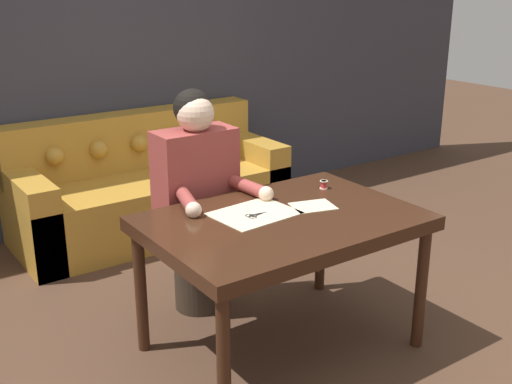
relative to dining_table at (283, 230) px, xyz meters
The scene contains 9 objects.
ground_plane 0.66m from the dining_table, 163.10° to the right, with size 16.00×16.00×0.00m, color #4C3323.
wall_back 2.36m from the dining_table, 91.76° to the left, with size 8.00×0.06×2.60m.
dining_table is the anchor object (origin of this frame).
couch 1.91m from the dining_table, 84.94° to the left, with size 1.99×0.81×0.86m.
person 0.63m from the dining_table, 101.78° to the left, with size 0.51×0.57×1.27m.
pattern_paper_main 0.16m from the dining_table, 130.45° to the left, with size 0.42×0.34×0.00m.
pattern_paper_offcut 0.22m from the dining_table, ahead, with size 0.25×0.22×0.00m.
scissors 0.14m from the dining_table, 137.25° to the left, with size 0.20×0.07×0.01m.
thread_spool 0.50m from the dining_table, 25.61° to the left, with size 0.04×0.04×0.05m.
Camera 1 is at (-1.70, -2.29, 1.85)m, focal length 45.00 mm.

